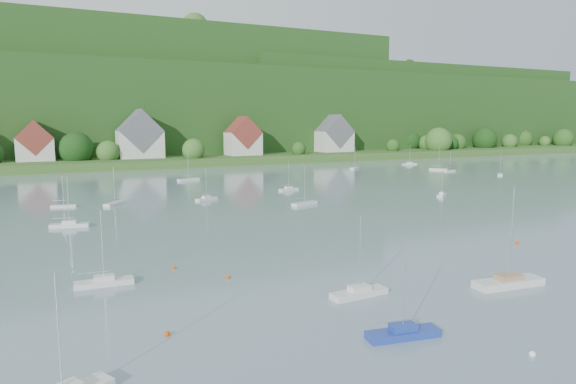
{
  "coord_description": "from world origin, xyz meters",
  "views": [
    {
      "loc": [
        -27.99,
        -6.01,
        16.62
      ],
      "look_at": [
        11.27,
        75.0,
        4.0
      ],
      "focal_mm": 31.7,
      "sensor_mm": 36.0,
      "label": 1
    }
  ],
  "objects": [
    {
      "name": "village_building_3",
      "position": [
        45.0,
        186.0,
        9.43
      ],
      "size": [
        13.0,
        10.4,
        15.5
      ],
      "color": "beige",
      "rests_on": "far_shore_strip"
    },
    {
      "name": "mooring_buoy_0",
      "position": [
        -20.05,
        32.04,
        0.0
      ],
      "size": [
        0.47,
        0.47,
        0.47
      ],
      "primitive_type": "sphere",
      "color": "#E74300",
      "rests_on": "ground"
    },
    {
      "name": "forested_ridge",
      "position": [
        0.39,
        268.57,
        22.89
      ],
      "size": [
        620.0,
        181.22,
        69.89
      ],
      "color": "#133B12",
      "rests_on": "ground"
    },
    {
      "name": "mooring_buoy_2",
      "position": [
        29.77,
        41.23,
        0.0
      ],
      "size": [
        0.5,
        0.5,
        0.5
      ],
      "primitive_type": "sphere",
      "color": "#E74300",
      "rests_on": "ground"
    },
    {
      "name": "near_sailboat_6",
      "position": [
        -23.08,
        47.09,
        0.43
      ],
      "size": [
        5.84,
        1.92,
        7.78
      ],
      "rotation": [
        0.0,
        0.0,
        -0.05
      ],
      "color": "silver",
      "rests_on": "ground"
    },
    {
      "name": "village_building_4",
      "position": [
        90.0,
        190.0,
        9.59
      ],
      "size": [
        15.0,
        10.4,
        16.5
      ],
      "color": "beige",
      "rests_on": "far_shore_strip"
    },
    {
      "name": "village_building_1",
      "position": [
        -30.0,
        189.0,
        8.75
      ],
      "size": [
        12.0,
        9.36,
        14.0
      ],
      "color": "beige",
      "rests_on": "far_shore_strip"
    },
    {
      "name": "near_sailboat_3",
      "position": [
        -1.52,
        33.04,
        0.43
      ],
      "size": [
        5.94,
        1.97,
        7.9
      ],
      "rotation": [
        0.0,
        0.0,
        0.06
      ],
      "color": "silver",
      "rests_on": "ground"
    },
    {
      "name": "near_sailboat_1",
      "position": [
        -3.69,
        23.74,
        0.43
      ],
      "size": [
        6.03,
        2.57,
        7.89
      ],
      "rotation": [
        0.0,
        0.0,
        -0.16
      ],
      "color": "#1F389A",
      "rests_on": "ground"
    },
    {
      "name": "far_sailboat_cluster",
      "position": [
        3.78,
        115.78,
        0.37
      ],
      "size": [
        192.37,
        75.63,
        8.71
      ],
      "color": "silver",
      "rests_on": "ground"
    },
    {
      "name": "village_building_2",
      "position": [
        5.0,
        188.0,
        10.27
      ],
      "size": [
        16.0,
        11.44,
        18.0
      ],
      "color": "beige",
      "rests_on": "far_shore_strip"
    },
    {
      "name": "mooring_buoy_3",
      "position": [
        -10.96,
        43.76,
        0.0
      ],
      "size": [
        0.42,
        0.42,
        0.42
      ],
      "primitive_type": "sphere",
      "color": "#E74300",
      "rests_on": "ground"
    },
    {
      "name": "near_sailboat_2",
      "position": [
        13.71,
        28.88,
        0.5
      ],
      "size": [
        7.73,
        2.89,
        10.19
      ],
      "rotation": [
        0.0,
        0.0,
        -0.1
      ],
      "color": "silver",
      "rests_on": "ground"
    },
    {
      "name": "far_shore_strip",
      "position": [
        0.0,
        200.0,
        1.5
      ],
      "size": [
        600.0,
        60.0,
        3.0
      ],
      "primitive_type": "cube",
      "color": "#2C541F",
      "rests_on": "ground"
    },
    {
      "name": "mooring_buoy_1",
      "position": [
        2.63,
        17.21,
        0.0
      ],
      "size": [
        0.49,
        0.49,
        0.49
      ],
      "primitive_type": "sphere",
      "color": "white",
      "rests_on": "ground"
    },
    {
      "name": "mooring_buoy_5",
      "position": [
        -15.28,
        49.92,
        0.0
      ],
      "size": [
        0.39,
        0.39,
        0.39
      ],
      "primitive_type": "sphere",
      "color": "#E74300",
      "rests_on": "ground"
    }
  ]
}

